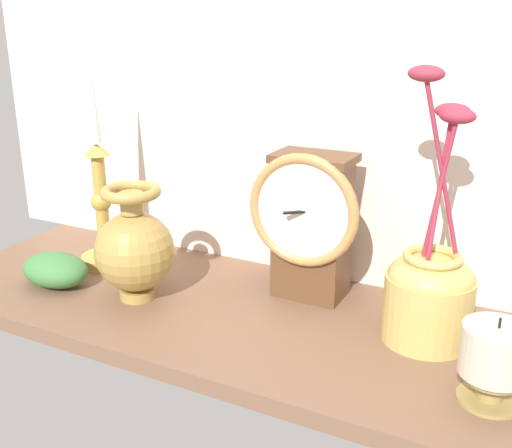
{
  "coord_description": "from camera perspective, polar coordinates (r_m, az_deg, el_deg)",
  "views": [
    {
      "loc": [
        41.5,
        -71.94,
        41.87
      ],
      "look_at": [
        4.52,
        0.0,
        14.0
      ],
      "focal_mm": 42.82,
      "sensor_mm": 36.0,
      "label": 1
    }
  ],
  "objects": [
    {
      "name": "mantel_clock",
      "position": [
        0.92,
        5.05,
        0.14
      ],
      "size": [
        17.05,
        10.24,
        23.41
      ],
      "color": "brown",
      "rests_on": "ground_plane"
    },
    {
      "name": "back_wall",
      "position": [
        1.0,
        2.62,
        13.61
      ],
      "size": [
        120.0,
        2.0,
        65.0
      ],
      "primitive_type": "cube",
      "color": "white",
      "rests_on": "ground_plane"
    },
    {
      "name": "ivy_sprig",
      "position": [
        1.04,
        -18.24,
        -4.08
      ],
      "size": [
        11.81,
        8.27,
        5.39
      ],
      "color": "#417E42",
      "rests_on": "ground_plane"
    },
    {
      "name": "brass_vase_bulbous",
      "position": [
        0.94,
        -11.28,
        -2.2
      ],
      "size": [
        12.21,
        12.21,
        17.91
      ],
      "color": "#AD8E45",
      "rests_on": "ground_plane"
    },
    {
      "name": "ground_plane",
      "position": [
        0.94,
        -2.49,
        -8.42
      ],
      "size": [
        100.0,
        36.0,
        2.4
      ],
      "primitive_type": "cube",
      "color": "brown"
    },
    {
      "name": "brass_vase_jar",
      "position": [
        0.84,
        15.9,
        -5.83
      ],
      "size": [
        11.85,
        11.85,
        36.28
      ],
      "color": "tan",
      "rests_on": "ground_plane"
    },
    {
      "name": "pillar_candle_front",
      "position": [
        0.75,
        21.39,
        -11.68
      ],
      "size": [
        7.8,
        7.8,
        10.53
      ],
      "color": "#A1894B",
      "rests_on": "ground_plane"
    },
    {
      "name": "candlestick_tall_left",
      "position": [
        1.08,
        -14.24,
        1.82
      ],
      "size": [
        8.52,
        8.52,
        37.23
      ],
      "color": "gold",
      "rests_on": "ground_plane"
    }
  ]
}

